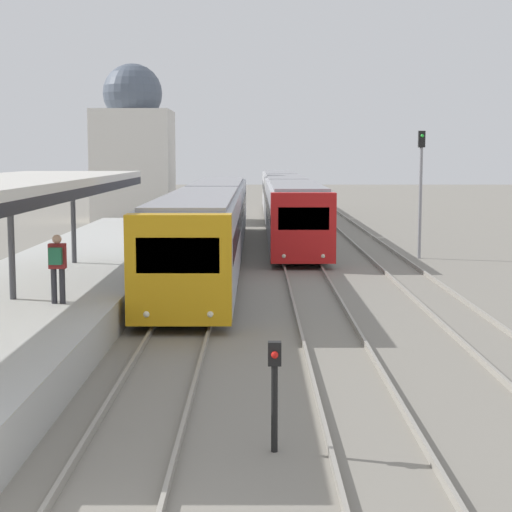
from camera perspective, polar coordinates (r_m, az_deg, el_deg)
platform_canopy at (r=21.75m, az=-15.92°, el=4.70°), size 4.00×17.97×3.00m
person_on_platform at (r=20.95m, az=-13.03°, el=-0.46°), size 0.40×0.40×1.66m
train_near at (r=36.10m, az=-2.93°, el=2.45°), size 2.62×30.80×3.12m
train_far at (r=53.79m, az=2.04°, el=3.87°), size 2.53×42.19×3.11m
signal_post_near at (r=12.87m, az=1.33°, el=-8.49°), size 0.20×0.22×1.69m
signal_mast_far at (r=37.22m, az=11.02°, el=5.04°), size 0.28×0.29×5.45m
distant_domed_building at (r=58.74m, az=-8.08°, el=7.12°), size 5.17×5.17×10.50m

